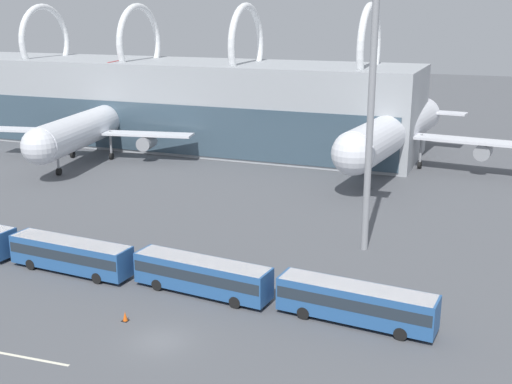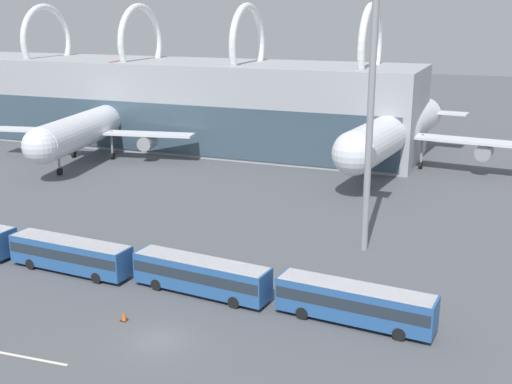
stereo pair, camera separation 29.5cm
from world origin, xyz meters
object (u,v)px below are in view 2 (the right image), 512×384
(shuttle_bus_1, at_px, (70,253))
(airliner_at_gate_near, at_px, (88,128))
(floodlight_mast, at_px, (372,88))
(shuttle_bus_2, at_px, (201,274))
(airliner_at_gate_far, at_px, (397,130))
(shuttle_bus_3, at_px, (355,301))
(traffic_cone_0, at_px, (124,316))

(shuttle_bus_1, bearing_deg, airliner_at_gate_near, 126.90)
(floodlight_mast, bearing_deg, shuttle_bus_2, -124.02)
(airliner_at_gate_far, distance_m, shuttle_bus_3, 52.52)
(airliner_at_gate_far, distance_m, shuttle_bus_2, 52.21)
(shuttle_bus_3, bearing_deg, shuttle_bus_1, -176.09)
(shuttle_bus_2, xyz_separation_m, traffic_cone_0, (-3.33, -6.63, -1.40))
(airliner_at_gate_far, xyz_separation_m, shuttle_bus_1, (-20.28, -51.67, -4.09))
(airliner_at_gate_near, height_order, shuttle_bus_2, airliner_at_gate_near)
(shuttle_bus_2, relative_size, traffic_cone_0, 15.95)
(floodlight_mast, bearing_deg, traffic_cone_0, -121.93)
(floodlight_mast, bearing_deg, shuttle_bus_3, -80.21)
(shuttle_bus_1, distance_m, shuttle_bus_3, 26.32)
(airliner_at_gate_near, bearing_deg, airliner_at_gate_far, 94.40)
(airliner_at_gate_near, bearing_deg, traffic_cone_0, 27.41)
(airliner_at_gate_far, relative_size, shuttle_bus_1, 3.67)
(airliner_at_gate_near, bearing_deg, floodlight_mast, 53.83)
(shuttle_bus_1, bearing_deg, traffic_cone_0, -30.30)
(shuttle_bus_2, xyz_separation_m, shuttle_bus_3, (13.16, -0.46, 0.00))
(shuttle_bus_1, bearing_deg, floodlight_mast, 36.63)
(shuttle_bus_1, height_order, traffic_cone_0, shuttle_bus_1)
(shuttle_bus_3, height_order, traffic_cone_0, shuttle_bus_3)
(traffic_cone_0, bearing_deg, shuttle_bus_2, 63.33)
(shuttle_bus_1, bearing_deg, airliner_at_gate_far, 71.80)
(airliner_at_gate_far, height_order, floodlight_mast, floodlight_mast)
(shuttle_bus_1, xyz_separation_m, floodlight_mast, (23.58, 15.55, 14.21))
(airliner_at_gate_far, height_order, shuttle_bus_1, airliner_at_gate_far)
(shuttle_bus_3, relative_size, floodlight_mast, 0.47)
(floodlight_mast, bearing_deg, airliner_at_gate_near, 154.61)
(traffic_cone_0, bearing_deg, airliner_at_gate_far, 79.82)
(shuttle_bus_2, bearing_deg, floodlight_mast, 61.27)
(airliner_at_gate_near, distance_m, airliner_at_gate_far, 48.01)
(traffic_cone_0, bearing_deg, airliner_at_gate_near, 128.19)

